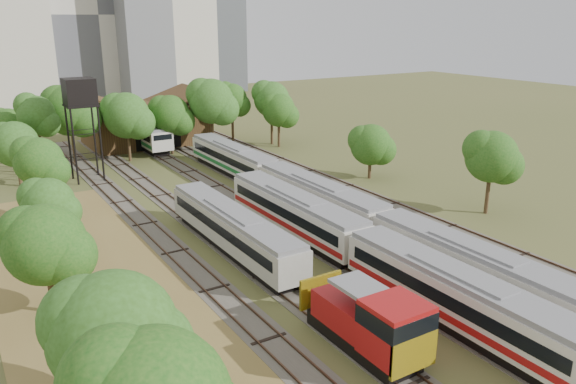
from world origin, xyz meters
TOP-DOWN VIEW (x-y plane):
  - ground at (0.00, 0.00)m, footprint 240.00×240.00m
  - dry_grass_patch at (-18.00, 8.00)m, footprint 14.00×60.00m
  - tracks at (-0.67, 25.00)m, footprint 24.60×80.00m
  - railcar_red_set at (-2.00, 7.32)m, footprint 2.82×34.58m
  - railcar_green_set at (2.00, 18.36)m, footprint 2.74×52.07m
  - railcar_rear at (-2.00, 55.94)m, footprint 2.95×16.08m
  - shunter_locomotive at (-8.00, -1.01)m, footprint 2.95×8.10m
  - old_grey_coach at (-8.00, 15.62)m, footprint 2.67×18.00m
  - water_tower at (-12.81, 42.29)m, footprint 3.25×3.25m
  - rail_pile_near at (8.00, 7.80)m, footprint 0.53×7.95m
  - rail_pile_far at (8.20, 5.07)m, footprint 0.57×9.05m
  - maintenance_shed at (-1.00, 57.98)m, footprint 16.45×11.55m
  - tree_band_left at (-20.51, 18.34)m, footprint 7.10×63.77m
  - tree_band_far at (-1.70, 49.08)m, footprint 35.38×9.44m
  - tree_band_right at (14.80, 27.26)m, footprint 6.45×39.06m
  - tower_centre at (2.00, 100.00)m, footprint 20.00×18.00m
  - tower_far_right at (34.00, 110.00)m, footprint 12.00×12.00m

SIDE VIEW (x-z plane):
  - ground at x=0.00m, z-range 0.00..0.00m
  - dry_grass_patch at x=-18.00m, z-range 0.00..0.04m
  - tracks at x=-0.67m, z-range -0.05..0.14m
  - rail_pile_near at x=8.00m, z-range 0.00..0.27m
  - rail_pile_far at x=8.20m, z-range 0.00..0.29m
  - railcar_green_set at x=2.00m, z-range 0.10..3.48m
  - old_grey_coach at x=-8.00m, z-range 0.15..3.45m
  - railcar_red_set at x=-2.00m, z-range 0.10..3.58m
  - shunter_locomotive at x=-8.00m, z-range -0.05..3.81m
  - railcar_rear at x=-2.00m, z-range 0.10..3.76m
  - maintenance_shed at x=-1.00m, z-range -0.87..6.70m
  - tree_band_right at x=14.80m, z-range 0.93..8.68m
  - tree_band_left at x=-20.51m, z-range 0.63..9.13m
  - tree_band_far at x=-1.70m, z-range 1.38..11.19m
  - water_tower at x=-12.81m, z-range 3.85..15.08m
  - tower_far_right at x=34.00m, z-range 0.00..28.00m
  - tower_centre at x=2.00m, z-range 0.00..36.00m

